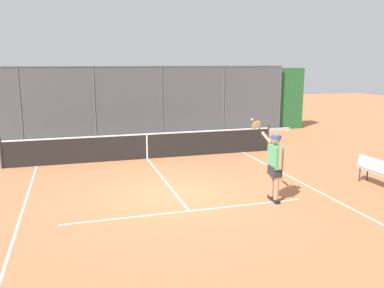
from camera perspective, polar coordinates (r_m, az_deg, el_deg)
name	(u,v)px	position (r m, az deg, el deg)	size (l,w,h in m)	color
ground_plane	(175,193)	(11.18, -2.45, -6.95)	(60.00, 60.00, 0.00)	#B76B42
court_line_markings	(192,214)	(9.67, 0.01, -9.93)	(7.81, 10.29, 0.01)	white
fence_backdrop	(128,103)	(19.83, -9.12, 5.78)	(18.81, 1.37, 3.38)	#474C51
tennis_net	(147,146)	(15.04, -6.41, -0.25)	(10.04, 0.09, 1.07)	#2D2D2D
tennis_player	(275,162)	(10.49, 11.62, -2.57)	(0.43, 1.44, 2.03)	black
courtside_bench	(377,170)	(12.75, 24.69, -3.30)	(0.40, 1.30, 0.84)	#B7B7BC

